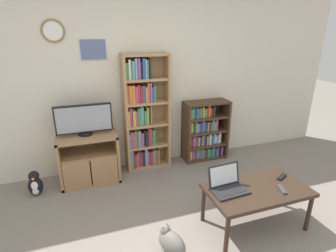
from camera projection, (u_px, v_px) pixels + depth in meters
The scene contains 11 objects.
wall_back at pixel (135, 81), 3.78m from camera, with size 6.77×0.09×2.60m.
tv_stand at pixel (89, 158), 3.61m from camera, with size 0.78×0.48×0.68m.
television at pixel (84, 120), 3.43m from camera, with size 0.72×0.18×0.42m.
bookshelf_tall at pixel (144, 115), 3.83m from camera, with size 0.66×0.25×1.71m.
bookshelf_short at pixel (203, 132), 4.22m from camera, with size 0.71×0.31×0.97m.
coffee_table at pixel (257, 192), 2.72m from camera, with size 1.05×0.58×0.47m.
laptop at pixel (227, 184), 2.66m from camera, with size 0.38×0.29×0.24m.
remote_near_laptop at pixel (282, 177), 2.89m from camera, with size 0.16×0.11×0.02m.
remote_far_from_laptop at pixel (282, 189), 2.66m from camera, with size 0.09×0.17×0.02m.
cat at pixel (171, 242), 2.46m from camera, with size 0.40×0.49×0.28m.
penguin_figurine at pixel (35, 184), 3.33m from camera, with size 0.18×0.16×0.33m.
Camera 1 is at (-0.78, -1.53, 2.00)m, focal length 28.00 mm.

